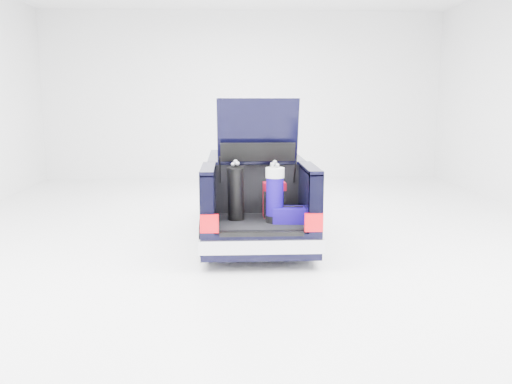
{
  "coord_description": "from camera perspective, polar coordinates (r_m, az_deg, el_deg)",
  "views": [
    {
      "loc": [
        -0.45,
        -9.6,
        2.48
      ],
      "look_at": [
        0.0,
        -0.5,
        0.87
      ],
      "focal_mm": 38.0,
      "sensor_mm": 36.0,
      "label": 1
    }
  ],
  "objects": [
    {
      "name": "car",
      "position": [
        9.88,
        -0.18,
        -0.55
      ],
      "size": [
        1.87,
        4.65,
        2.47
      ],
      "color": "black",
      "rests_on": "ground"
    },
    {
      "name": "ground",
      "position": [
        9.92,
        -0.14,
        -4.48
      ],
      "size": [
        14.0,
        14.0,
        0.0
      ],
      "primitive_type": "plane",
      "color": "white",
      "rests_on": "ground"
    },
    {
      "name": "red_suitcase",
      "position": [
        8.55,
        1.95,
        -0.83
      ],
      "size": [
        0.36,
        0.24,
        0.58
      ],
      "rotation": [
        0.0,
        0.0,
        0.04
      ],
      "color": "maroon",
      "rests_on": "car"
    },
    {
      "name": "blue_duffel",
      "position": [
        8.22,
        3.5,
        -2.4
      ],
      "size": [
        0.51,
        0.36,
        0.26
      ],
      "rotation": [
        0.0,
        0.0,
        -0.08
      ],
      "color": "#140570",
      "rests_on": "car"
    },
    {
      "name": "blue_golf_bag",
      "position": [
        8.17,
        2.0,
        -0.25
      ],
      "size": [
        0.32,
        0.32,
        0.94
      ],
      "rotation": [
        0.0,
        0.0,
        0.16
      ],
      "color": "black",
      "rests_on": "car"
    },
    {
      "name": "black_golf_bag",
      "position": [
        8.32,
        -2.14,
        -0.14
      ],
      "size": [
        0.31,
        0.36,
        0.92
      ],
      "rotation": [
        0.0,
        0.0,
        -0.2
      ],
      "color": "black",
      "rests_on": "car"
    }
  ]
}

